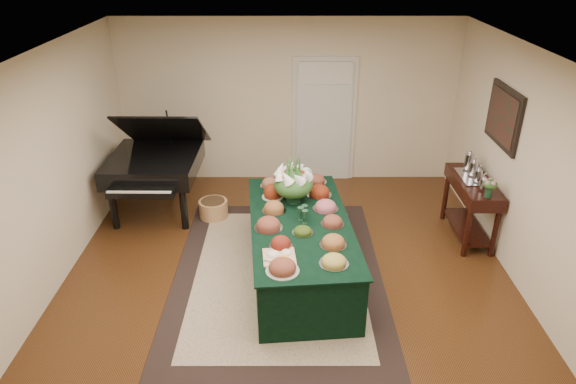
{
  "coord_description": "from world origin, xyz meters",
  "views": [
    {
      "loc": [
        -0.01,
        -5.17,
        3.78
      ],
      "look_at": [
        0.0,
        0.3,
        1.05
      ],
      "focal_mm": 32.0,
      "sensor_mm": 36.0,
      "label": 1
    }
  ],
  "objects_px": {
    "buffet_table": "(300,248)",
    "grand_piano": "(155,163)",
    "floral_centerpiece": "(293,180)",
    "mahogany_sideboard": "(472,193)"
  },
  "relations": [
    {
      "from": "floral_centerpiece",
      "to": "mahogany_sideboard",
      "type": "xyz_separation_m",
      "value": [
        2.43,
        0.39,
        -0.39
      ]
    },
    {
      "from": "floral_centerpiece",
      "to": "mahogany_sideboard",
      "type": "height_order",
      "value": "floral_centerpiece"
    },
    {
      "from": "buffet_table",
      "to": "grand_piano",
      "type": "xyz_separation_m",
      "value": [
        -2.11,
        1.66,
        0.41
      ]
    },
    {
      "from": "grand_piano",
      "to": "mahogany_sideboard",
      "type": "xyz_separation_m",
      "value": [
        4.46,
        -0.75,
        -0.12
      ]
    },
    {
      "from": "buffet_table",
      "to": "mahogany_sideboard",
      "type": "height_order",
      "value": "mahogany_sideboard"
    },
    {
      "from": "floral_centerpiece",
      "to": "grand_piano",
      "type": "xyz_separation_m",
      "value": [
        -2.03,
        1.15,
        -0.27
      ]
    },
    {
      "from": "grand_piano",
      "to": "floral_centerpiece",
      "type": "bearing_deg",
      "value": -29.44
    },
    {
      "from": "buffet_table",
      "to": "mahogany_sideboard",
      "type": "distance_m",
      "value": 2.53
    },
    {
      "from": "grand_piano",
      "to": "mahogany_sideboard",
      "type": "relative_size",
      "value": 1.35
    },
    {
      "from": "mahogany_sideboard",
      "to": "grand_piano",
      "type": "bearing_deg",
      "value": 170.44
    }
  ]
}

